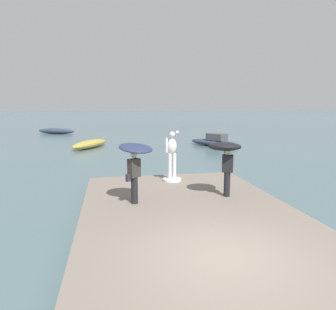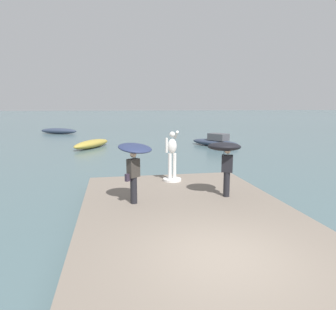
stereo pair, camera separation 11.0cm
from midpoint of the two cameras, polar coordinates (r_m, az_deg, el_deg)
ground_plane at (r=45.95m, az=-7.46°, el=4.62°), size 400.00×400.00×0.00m
pier at (r=9.15m, az=5.02°, el=-12.42°), size 6.55×10.88×0.40m
statue_white_figure at (r=12.91m, az=1.02°, el=-0.93°), size 0.78×0.95×2.13m
onlooker_left at (r=9.91m, az=-5.96°, el=-0.30°), size 1.55×1.55×2.00m
onlooker_right at (r=10.77m, az=10.84°, el=0.60°), size 1.51×1.52×1.95m
boat_near at (r=27.61m, az=8.96°, el=2.49°), size 3.92×4.97×1.15m
boat_far at (r=26.98m, az=-13.92°, el=2.03°), size 3.41×4.89×0.68m
boat_rightward at (r=41.94m, az=-19.65°, el=4.24°), size 5.17×3.33×0.73m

